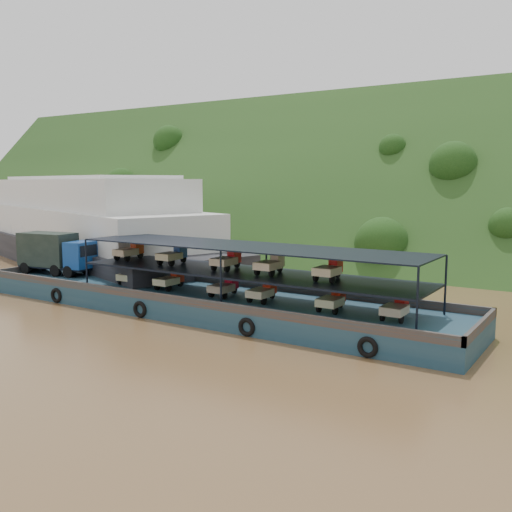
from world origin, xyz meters
The scene contains 4 objects.
ground centered at (0.00, 0.00, 0.00)m, with size 160.00×160.00×0.00m, color brown.
hillside centered at (0.00, 36.00, 0.00)m, with size 140.00×28.00×28.00m, color #1C3814.
cargo_barge centered at (-4.27, -1.85, 1.10)m, with size 35.03×7.18×4.54m.
passenger_ferry centered at (-27.03, 9.18, 3.88)m, with size 45.46×24.86×8.96m.
Camera 1 is at (19.73, -30.57, 8.47)m, focal length 40.00 mm.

